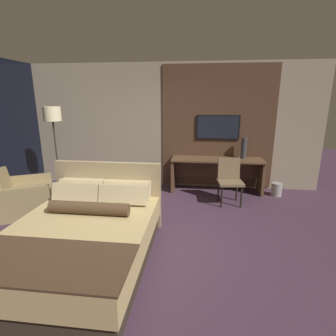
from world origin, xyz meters
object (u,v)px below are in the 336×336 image
Objects in this scene: waste_bin at (276,189)px; floor_lamp at (53,122)px; bed at (83,237)px; armchair_by_window at (25,198)px; vase_tall at (244,148)px; desk at (217,168)px; tv at (218,127)px; desk_chair at (229,177)px.

floor_lamp is at bearing -172.52° from waste_bin.
bed is at bearing -55.13° from floor_lamp.
vase_tall is at bearing -95.95° from armchair_by_window.
bed is 3.41m from desk.
tv is 1.07× the size of desk_chair.
waste_bin is at bearing -18.73° from vase_tall.
desk_chair is at bearing -104.16° from armchair_by_window.
armchair_by_window is (-3.54, -1.58, -0.24)m from desk.
bed is 3.02m from desk_chair.
desk is at bearing 172.49° from waste_bin.
armchair_by_window is (-1.70, 1.29, -0.04)m from bed.
desk is 1.34m from waste_bin.
floor_lamp is 4.00m from vase_tall.
desk is 1.66× the size of armchair_by_window.
bed is at bearing -138.99° from waste_bin.
vase_tall is at bearing 12.26° from floor_lamp.
armchair_by_window is 0.64× the size of floor_lamp.
bed is at bearing -155.06° from armchair_by_window.
bed is 2.14m from armchair_by_window.
armchair_by_window is at bearing 142.83° from bed.
tv is 3.45m from floor_lamp.
desk is 3.88m from armchair_by_window.
vase_tall is (0.36, 0.74, 0.45)m from desk_chair.
tv reaches higher than vase_tall.
desk_chair is 0.93m from vase_tall.
desk reaches higher than waste_bin.
tv is (0.00, 0.23, 0.89)m from desk.
desk_chair is 3.19× the size of waste_bin.
vase_tall reaches higher than waste_bin.
waste_bin is (0.71, -0.24, -0.84)m from vase_tall.
desk is 0.70m from desk_chair.
vase_tall is (4.11, 1.65, 0.70)m from armchair_by_window.
bed is 4.87× the size of vase_tall.
desk_chair is at bearing 1.69° from floor_lamp.
desk_chair is 0.48× the size of floor_lamp.
desk_chair is at bearing 47.17° from bed.
vase_tall reaches higher than desk_chair.
tv reaches higher than armchair_by_window.
bed is 4.13m from waste_bin.
waste_bin is at bearing 7.48° from floor_lamp.
tv reaches higher than desk_chair.
bed is 3.86m from vase_tall.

